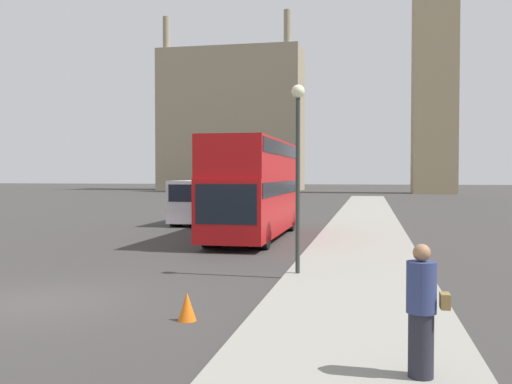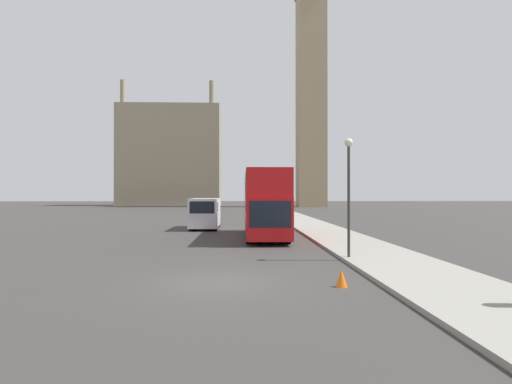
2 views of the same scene
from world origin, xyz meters
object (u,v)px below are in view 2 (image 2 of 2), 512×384
at_px(red_double_decker_bus, 265,201).
at_px(white_van, 205,213).
at_px(clock_tower, 311,54).
at_px(street_lamp, 349,178).

distance_m(red_double_decker_bus, white_van, 8.01).
distance_m(clock_tower, street_lamp, 79.80).
distance_m(white_van, street_lamp, 17.62).
relative_size(clock_tower, street_lamp, 13.33).
bearing_deg(red_double_decker_bus, clock_tower, 77.42).
bearing_deg(street_lamp, clock_tower, 81.32).
bearing_deg(red_double_decker_bus, white_van, 124.40).
relative_size(red_double_decker_bus, white_van, 1.87).
height_order(clock_tower, white_van, clock_tower).
height_order(red_double_decker_bus, street_lamp, street_lamp).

